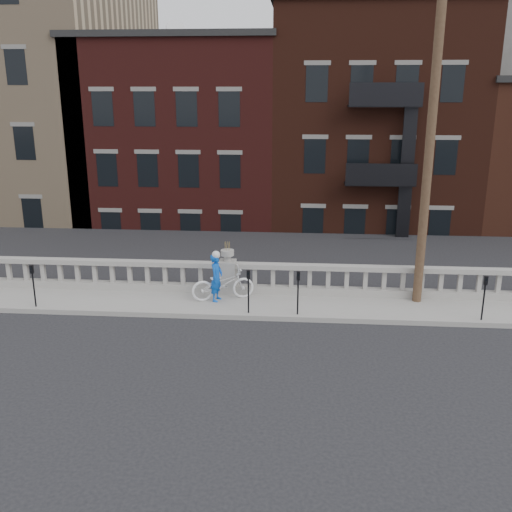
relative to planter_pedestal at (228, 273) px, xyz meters
The scene contains 12 objects.
ground 4.04m from the planter_pedestal, 90.00° to the right, with size 120.00×120.00×0.00m, color black.
sidewalk 1.21m from the planter_pedestal, 90.00° to the right, with size 32.00×2.20×0.15m, color gray.
balustrade 0.19m from the planter_pedestal, ahead, with size 28.00×0.34×1.03m.
planter_pedestal is the anchor object (origin of this frame).
lower_level 19.19m from the planter_pedestal, 88.31° to the left, with size 80.00×44.00×20.80m.
utility_pole 7.61m from the planter_pedestal, ahead, with size 1.60×0.28×10.00m.
parking_meter_b 6.15m from the planter_pedestal, 162.96° to the right, with size 0.10×0.09×1.36m.
parking_meter_c 2.00m from the planter_pedestal, 64.39° to the right, with size 0.10×0.09×1.36m.
parking_meter_d 2.98m from the planter_pedestal, 37.30° to the right, with size 0.10×0.09×1.36m.
parking_meter_e 8.03m from the planter_pedestal, 12.96° to the right, with size 0.10×0.09×1.36m.
bicycle 0.72m from the planter_pedestal, 95.79° to the right, with size 0.71×2.03×1.07m, color white.
cyclist 0.86m from the planter_pedestal, 107.46° to the right, with size 0.57×0.37×1.56m, color blue.
Camera 1 is at (2.37, -14.04, 6.76)m, focal length 40.00 mm.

